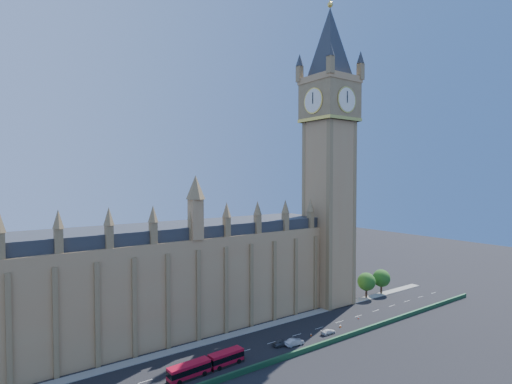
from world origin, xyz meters
TOP-DOWN VIEW (x-y plane):
  - ground at (0.00, 0.00)m, footprint 400.00×400.00m
  - palace_westminster at (-25.00, 22.00)m, footprint 120.00×20.00m
  - elizabeth_tower at (38.00, 13.99)m, footprint 20.59×20.59m
  - bridge_parapet at (0.00, -9.00)m, footprint 160.00×0.60m
  - kerb_north at (0.00, 9.50)m, footprint 160.00×3.00m
  - tree_east_near at (52.22, 10.08)m, footprint 6.00×6.00m
  - tree_east_far at (60.22, 10.08)m, footprint 6.00×6.00m
  - red_bus at (-16.10, -3.68)m, footprint 17.56×3.59m
  - car_grey at (4.48, -2.84)m, footprint 4.47×2.05m
  - car_silver at (7.27, -4.48)m, footprint 5.03×2.13m
  - car_white at (18.99, -4.33)m, footprint 4.26×1.75m
  - cone_a at (24.85, -3.04)m, footprint 0.54×0.54m
  - cone_b at (25.20, -2.89)m, footprint 0.46×0.46m
  - cone_c at (34.00, -1.62)m, footprint 0.55×0.55m
  - cone_d at (14.52, -2.65)m, footprint 0.48×0.48m

SIDE VIEW (x-z plane):
  - ground at x=0.00m, z-range 0.00..0.00m
  - kerb_north at x=0.00m, z-range 0.00..0.16m
  - cone_d at x=14.52m, z-range 0.00..0.67m
  - cone_c at x=34.00m, z-range 0.00..0.67m
  - cone_b at x=25.20m, z-range 0.00..0.70m
  - cone_a at x=24.85m, z-range 0.00..0.72m
  - bridge_parapet at x=0.00m, z-range 0.00..1.20m
  - car_white at x=18.99m, z-range 0.00..1.23m
  - car_grey at x=4.48m, z-range 0.00..1.49m
  - car_silver at x=7.27m, z-range 0.00..1.61m
  - red_bus at x=-16.10m, z-range 0.08..3.05m
  - tree_east_near at x=52.22m, z-range 1.39..9.89m
  - tree_east_far at x=60.22m, z-range 1.39..9.89m
  - palace_westminster at x=-25.00m, z-range -0.14..27.86m
  - elizabeth_tower at x=38.00m, z-range 2.06..107.06m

